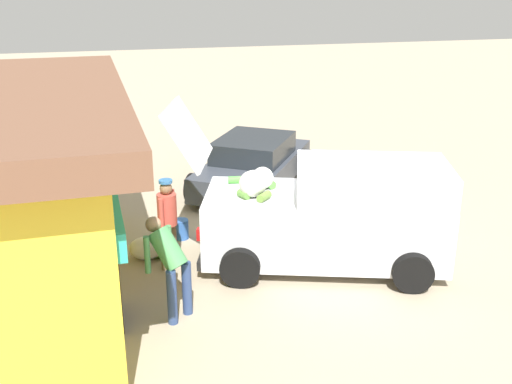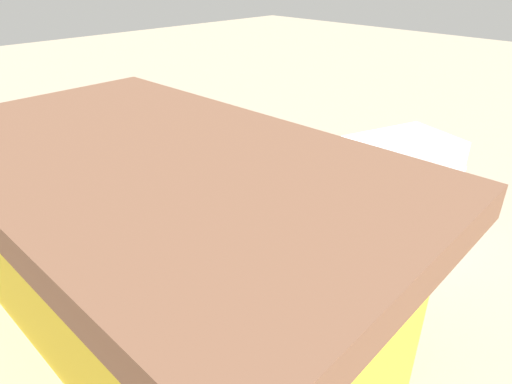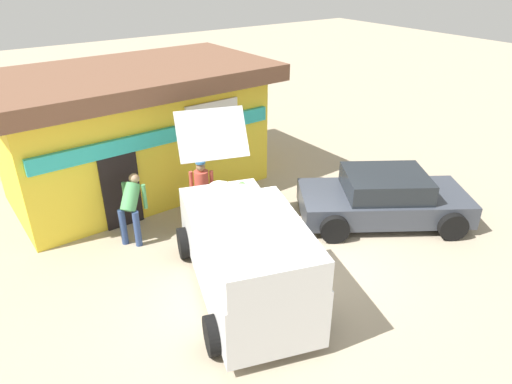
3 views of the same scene
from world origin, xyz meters
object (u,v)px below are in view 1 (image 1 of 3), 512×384
at_px(parked_sedan, 253,164).
at_px(delivery_van, 332,215).
at_px(customer_bending, 169,260).
at_px(unloaded_banana_pile, 148,249).
at_px(vendor_standing, 167,217).
at_px(paint_bucket, 181,229).

bearing_deg(parked_sedan, delivery_van, -174.77).
height_order(parked_sedan, customer_bending, customer_bending).
distance_m(delivery_van, unloaded_banana_pile, 3.40).
xyz_separation_m(parked_sedan, vendor_standing, (-3.67, 2.41, 0.33)).
bearing_deg(paint_bucket, customer_bending, 170.06).
relative_size(parked_sedan, unloaded_banana_pile, 5.17).
xyz_separation_m(parked_sedan, unloaded_banana_pile, (-3.30, 2.77, -0.40)).
height_order(customer_bending, paint_bucket, customer_bending).
bearing_deg(parked_sedan, vendor_standing, 146.70).
relative_size(unloaded_banana_pile, paint_bucket, 2.15).
height_order(delivery_van, paint_bucket, delivery_van).
bearing_deg(unloaded_banana_pile, customer_bending, -174.07).
relative_size(vendor_standing, unloaded_banana_pile, 1.93).
bearing_deg(customer_bending, paint_bucket, -9.94).
bearing_deg(vendor_standing, parked_sedan, -33.30).
height_order(parked_sedan, unloaded_banana_pile, parked_sedan).
bearing_deg(vendor_standing, delivery_van, -102.67).
bearing_deg(paint_bucket, vendor_standing, 162.64).
distance_m(delivery_van, vendor_standing, 2.87).
bearing_deg(unloaded_banana_pile, delivery_van, -107.43).
height_order(customer_bending, unloaded_banana_pile, customer_bending).
relative_size(vendor_standing, paint_bucket, 4.14).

